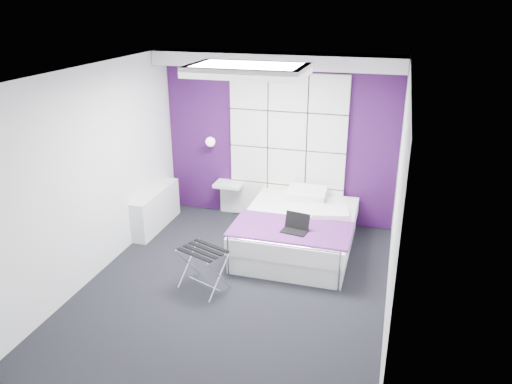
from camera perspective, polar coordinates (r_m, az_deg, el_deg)
floor at (r=6.25m, az=-2.44°, el=-10.79°), size 4.40×4.40×0.00m
ceiling at (r=5.33m, az=-2.89°, el=13.55°), size 4.40×4.40×0.00m
wall_back at (r=7.67m, az=2.61°, el=6.09°), size 3.60×0.00×3.60m
wall_left at (r=6.44m, az=-18.03°, el=1.98°), size 0.00×4.40×4.40m
wall_right at (r=5.40m, az=15.80°, el=-1.52°), size 0.00×4.40×4.40m
accent_wall at (r=7.66m, az=2.59°, el=6.08°), size 3.58×0.02×2.58m
soffit at (r=7.20m, az=2.29°, el=14.82°), size 3.58×0.50×0.20m
headboard at (r=7.62m, az=3.59°, el=4.95°), size 1.80×0.08×2.30m
skylight at (r=5.91m, az=-0.95°, el=13.85°), size 1.36×0.86×0.12m
wall_lamp at (r=7.87m, az=-5.14°, el=5.82°), size 0.15×0.15×0.15m
radiator at (r=7.77m, az=-11.33°, el=-1.93°), size 0.22×1.20×0.60m
bed at (r=7.01m, az=4.77°, el=-4.44°), size 1.56×1.88×0.67m
nightstand at (r=7.95m, az=-3.10°, el=0.89°), size 0.44×0.35×0.05m
luggage_rack at (r=6.13m, az=-5.99°, el=-8.73°), size 0.53×0.39×0.52m
laptop at (r=6.42m, az=4.53°, el=-3.95°), size 0.32×0.23×0.23m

